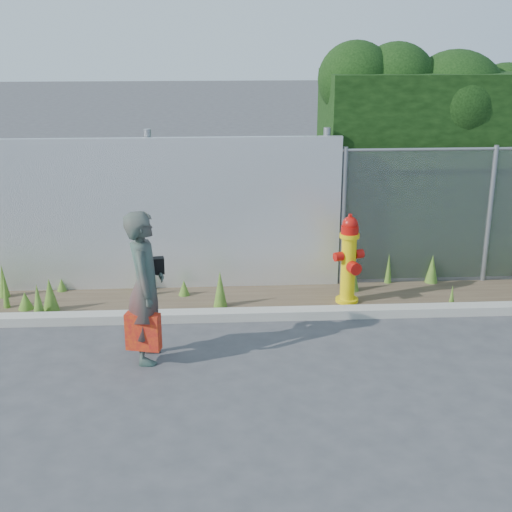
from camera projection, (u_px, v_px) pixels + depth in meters
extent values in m
plane|color=#3E3D40|center=(291.00, 384.00, 7.67)|extent=(80.00, 80.00, 0.00)
cube|color=#A6A396|center=(277.00, 314.00, 9.35)|extent=(16.00, 0.22, 0.12)
cube|color=#4E3D2C|center=(273.00, 301.00, 9.94)|extent=(16.00, 1.20, 0.01)
cone|color=#3F6A20|center=(184.00, 289.00, 10.07)|extent=(0.17, 0.17, 0.23)
cone|color=#3F6A20|center=(50.00, 296.00, 9.49)|extent=(0.23, 0.23, 0.47)
cone|color=#3F6A20|center=(220.00, 290.00, 9.63)|extent=(0.19, 0.19, 0.52)
cone|color=#3F6A20|center=(161.00, 271.00, 10.37)|extent=(0.14, 0.14, 0.51)
cone|color=#3F6A20|center=(142.00, 273.00, 10.23)|extent=(0.18, 0.18, 0.54)
cone|color=#3F6A20|center=(353.00, 278.00, 10.21)|extent=(0.18, 0.18, 0.43)
cone|color=#3F6A20|center=(62.00, 286.00, 10.23)|extent=(0.14, 0.14, 0.20)
cone|color=#3F6A20|center=(25.00, 302.00, 9.59)|extent=(0.22, 0.22, 0.25)
cone|color=#3F6A20|center=(151.00, 286.00, 10.08)|extent=(0.10, 0.10, 0.30)
cone|color=#3F6A20|center=(5.00, 290.00, 9.59)|extent=(0.09, 0.09, 0.53)
cone|color=#3F6A20|center=(3.00, 282.00, 9.97)|extent=(0.15, 0.15, 0.49)
cone|color=#3F6A20|center=(38.00, 301.00, 9.32)|extent=(0.16, 0.16, 0.46)
cone|color=#3F6A20|center=(432.00, 270.00, 10.53)|extent=(0.19, 0.19, 0.43)
cone|color=#3F6A20|center=(452.00, 296.00, 9.69)|extent=(0.08, 0.08, 0.31)
cone|color=#3F6A20|center=(389.00, 269.00, 10.51)|extent=(0.11, 0.11, 0.46)
cube|color=silver|center=(39.00, 217.00, 9.98)|extent=(8.50, 0.08, 2.20)
cylinder|color=gray|center=(151.00, 210.00, 10.16)|extent=(0.10, 0.10, 2.30)
cylinder|color=gray|center=(325.00, 207.00, 10.30)|extent=(0.10, 0.10, 2.30)
cylinder|color=gray|center=(343.00, 218.00, 10.24)|extent=(0.07, 0.07, 2.05)
cylinder|color=gray|center=(489.00, 215.00, 10.36)|extent=(0.07, 0.07, 2.05)
sphere|color=black|center=(356.00, 79.00, 10.54)|extent=(1.14, 1.14, 1.14)
sphere|color=black|center=(396.00, 82.00, 10.59)|extent=(1.18, 1.18, 1.18)
sphere|color=black|center=(455.00, 102.00, 10.72)|extent=(1.55, 1.55, 1.55)
sphere|color=black|center=(505.00, 103.00, 11.06)|extent=(1.22, 1.22, 1.22)
cylinder|color=yellow|center=(347.00, 300.00, 9.87)|extent=(0.31, 0.31, 0.07)
cylinder|color=yellow|center=(348.00, 270.00, 9.73)|extent=(0.20, 0.20, 0.95)
cylinder|color=yellow|center=(350.00, 235.00, 9.57)|extent=(0.27, 0.27, 0.06)
cylinder|color=#B20F0A|center=(350.00, 230.00, 9.55)|extent=(0.24, 0.24, 0.11)
sphere|color=#B20F0A|center=(350.00, 224.00, 9.52)|extent=(0.21, 0.21, 0.21)
cylinder|color=#B20F0A|center=(350.00, 216.00, 9.49)|extent=(0.06, 0.06, 0.06)
cylinder|color=#B20F0A|center=(337.00, 255.00, 9.65)|extent=(0.11, 0.12, 0.12)
cylinder|color=#B20F0A|center=(360.00, 255.00, 9.67)|extent=(0.11, 0.12, 0.12)
cylinder|color=#B20F0A|center=(350.00, 268.00, 9.55)|extent=(0.17, 0.13, 0.17)
imported|color=#116C5B|center=(145.00, 287.00, 7.98)|extent=(0.43, 0.65, 1.76)
cube|color=#9D0819|center=(143.00, 332.00, 7.98)|extent=(0.39, 0.14, 0.43)
cylinder|color=#9D0819|center=(142.00, 308.00, 7.89)|extent=(0.18, 0.02, 0.02)
cube|color=black|center=(153.00, 266.00, 8.03)|extent=(0.25, 0.10, 0.19)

